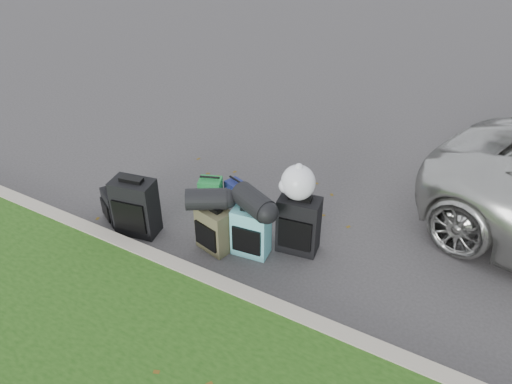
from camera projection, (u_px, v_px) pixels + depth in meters
The scene contains 12 objects.
ground at pixel (255, 238), 6.28m from camera, with size 120.00×120.00×0.00m, color #383535.
curb at pixel (210, 282), 5.51m from camera, with size 120.00×0.18×0.15m, color #9E937F.
suitcase_small_black at pixel (113, 206), 6.48m from camera, with size 0.35×0.19×0.44m, color black.
suitcase_large_black_left at pixel (136, 207), 6.19m from camera, with size 0.52×0.31×0.75m, color black.
suitcase_olive at pixel (214, 229), 5.96m from camera, with size 0.42×0.26×0.57m, color #3D3B25.
suitcase_teal at pixel (251, 232), 5.88m from camera, with size 0.43×0.26×0.62m, color #51A2A6.
suitcase_large_black_right at pixel (299, 225), 5.91m from camera, with size 0.49×0.29×0.73m, color black.
tote_green at pixel (211, 190), 6.88m from camera, with size 0.30×0.24×0.34m, color #1D8337.
tote_navy at pixel (236, 191), 6.93m from camera, with size 0.26×0.20×0.28m, color navy.
duffel_left at pixel (206, 199), 5.76m from camera, with size 0.26×0.26×0.48m, color black.
duffel_right at pixel (253, 202), 5.61m from camera, with size 0.28×0.28×0.50m, color black.
trash_bag at pixel (298, 182), 5.64m from camera, with size 0.40×0.40×0.40m, color white.
Camera 1 is at (2.45, -4.26, 3.94)m, focal length 35.00 mm.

